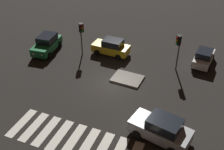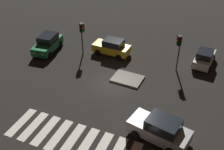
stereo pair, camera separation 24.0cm
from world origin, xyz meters
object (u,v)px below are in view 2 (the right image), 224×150
object	(u,v)px
car_silver	(160,129)
traffic_light_north	(179,45)
car_yellow	(112,47)
car_green	(48,43)
traffic_light_west	(82,31)
traffic_island	(127,79)
car_white	(204,58)

from	to	relation	value
car_silver	traffic_light_north	size ratio (longest dim) A/B	1.23
car_yellow	car_green	xyz separation A→B (m)	(-6.94, -2.10, 0.05)
car_green	traffic_light_west	xyz separation A→B (m)	(4.05, 0.81, 1.88)
car_green	traffic_light_west	world-z (taller)	traffic_light_west
car_silver	traffic_light_west	size ratio (longest dim) A/B	1.27
car_yellow	car_silver	size ratio (longest dim) A/B	0.89
car_green	car_silver	world-z (taller)	car_silver
traffic_island	car_silver	bearing A→B (deg)	-52.87
car_green	car_silver	bearing A→B (deg)	55.31
traffic_light_north	car_silver	bearing A→B (deg)	51.69
traffic_light_west	car_yellow	bearing A→B (deg)	61.82
car_white	car_silver	world-z (taller)	car_silver
car_white	traffic_light_north	bearing A→B (deg)	136.80
traffic_light_west	car_silver	bearing A→B (deg)	-1.59
car_yellow	car_white	bearing A→B (deg)	-167.85
car_silver	traffic_light_west	bearing A→B (deg)	-27.29
traffic_island	car_silver	size ratio (longest dim) A/B	0.63
traffic_light_west	car_white	bearing A→B (deg)	50.88
traffic_island	car_green	world-z (taller)	car_green
traffic_island	car_white	xyz separation A→B (m)	(6.38, 5.65, 0.72)
car_silver	traffic_light_west	distance (m)	14.19
traffic_island	car_white	bearing A→B (deg)	41.53
car_white	traffic_light_west	distance (m)	13.07
car_silver	traffic_island	bearing A→B (deg)	-40.85
traffic_island	traffic_light_north	xyz separation A→B (m)	(3.87, 3.45, 2.81)
traffic_island	car_silver	world-z (taller)	car_silver
traffic_light_north	traffic_light_west	distance (m)	10.09
traffic_island	car_white	world-z (taller)	car_white
traffic_island	car_green	size ratio (longest dim) A/B	0.66
car_green	car_yellow	bearing A→B (deg)	100.61
traffic_light_north	car_green	bearing A→B (deg)	-36.96
car_white	car_green	size ratio (longest dim) A/B	0.88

